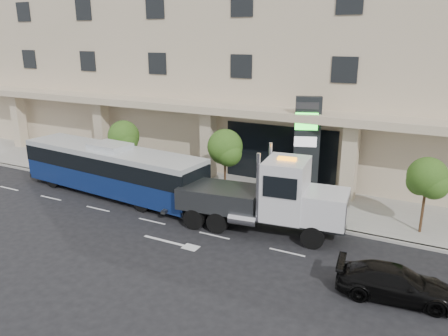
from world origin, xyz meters
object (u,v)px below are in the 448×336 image
object	(u,v)px
city_bus	(112,169)
signage_pylon	(306,147)
black_sedan	(395,283)
tow_truck	(268,198)

from	to	relation	value
city_bus	signage_pylon	bearing A→B (deg)	29.78
black_sedan	signage_pylon	distance (m)	11.75
city_bus	tow_truck	size ratio (longest dim) A/B	1.36
black_sedan	signage_pylon	world-z (taller)	signage_pylon
tow_truck	signage_pylon	world-z (taller)	signage_pylon
city_bus	black_sedan	xyz separation A→B (m)	(17.93, -4.07, -1.09)
city_bus	tow_truck	xyz separation A→B (m)	(11.14, -0.65, 0.13)
tow_truck	city_bus	bearing A→B (deg)	169.96
signage_pylon	black_sedan	bearing A→B (deg)	-74.14
city_bus	signage_pylon	world-z (taller)	signage_pylon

